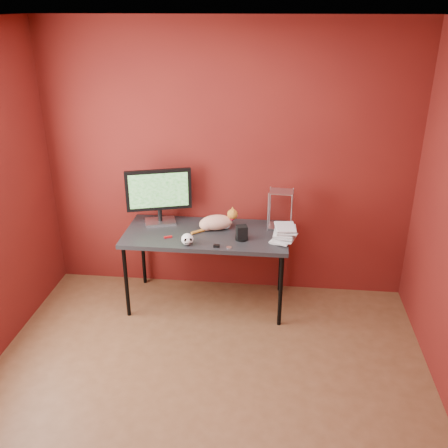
# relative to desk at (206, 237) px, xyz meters

# --- Properties ---
(room) EXTENTS (3.52, 3.52, 2.61)m
(room) POSITION_rel_desk_xyz_m (0.15, -1.37, 0.75)
(room) COLOR brown
(room) RESTS_ON ground
(desk) EXTENTS (1.50, 0.70, 0.75)m
(desk) POSITION_rel_desk_xyz_m (0.00, 0.00, 0.00)
(desk) COLOR black
(desk) RESTS_ON ground
(monitor) EXTENTS (0.60, 0.27, 0.53)m
(monitor) POSITION_rel_desk_xyz_m (-0.47, 0.18, 0.35)
(monitor) COLOR silver
(monitor) RESTS_ON desk
(cat) EXTENTS (0.41, 0.27, 0.21)m
(cat) POSITION_rel_desk_xyz_m (0.09, 0.08, 0.12)
(cat) COLOR #CB582B
(cat) RESTS_ON desk
(skull_mug) EXTENTS (0.11, 0.11, 0.10)m
(skull_mug) POSITION_rel_desk_xyz_m (-0.13, -0.27, 0.10)
(skull_mug) COLOR white
(skull_mug) RESTS_ON desk
(speaker) EXTENTS (0.11, 0.11, 0.13)m
(speaker) POSITION_rel_desk_xyz_m (0.33, -0.11, 0.11)
(speaker) COLOR black
(speaker) RESTS_ON desk
(book_stack) EXTENTS (0.25, 0.28, 1.39)m
(book_stack) POSITION_rel_desk_xyz_m (0.63, -0.06, 0.75)
(book_stack) COLOR beige
(book_stack) RESTS_ON desk
(wire_rack) EXTENTS (0.22, 0.19, 0.37)m
(wire_rack) POSITION_rel_desk_xyz_m (0.67, 0.20, 0.23)
(wire_rack) COLOR silver
(wire_rack) RESTS_ON desk
(pocket_knife) EXTENTS (0.07, 0.05, 0.01)m
(pocket_knife) POSITION_rel_desk_xyz_m (-0.33, -0.15, 0.06)
(pocket_knife) COLOR #AA0D11
(pocket_knife) RESTS_ON desk
(black_gadget) EXTENTS (0.05, 0.04, 0.02)m
(black_gadget) POSITION_rel_desk_xyz_m (0.13, -0.29, 0.06)
(black_gadget) COLOR black
(black_gadget) RESTS_ON desk
(washer) EXTENTS (0.05, 0.05, 0.00)m
(washer) POSITION_rel_desk_xyz_m (0.24, -0.29, 0.05)
(washer) COLOR silver
(washer) RESTS_ON desk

